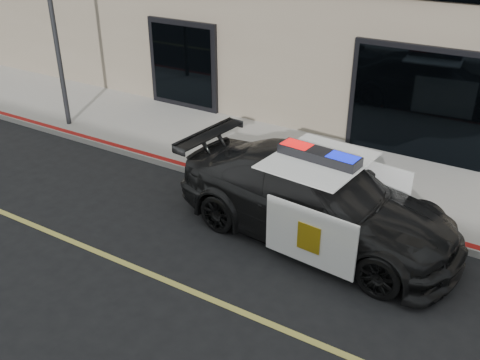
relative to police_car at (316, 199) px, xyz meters
The scene contains 5 objects.
ground 3.20m from the police_car, 57.25° to the right, with size 120.00×120.00×0.00m, color black.
sidewalk_n 3.22m from the police_car, 57.74° to the left, with size 60.00×3.50×0.15m, color gray.
police_car is the anchor object (origin of this frame).
fire_hydrant 3.18m from the police_car, 153.78° to the left, with size 0.34×0.47×0.74m.
street_light 8.61m from the police_car, behind, with size 0.13×1.19×4.70m.
Camera 1 is at (1.67, -5.55, 5.71)m, focal length 40.00 mm.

